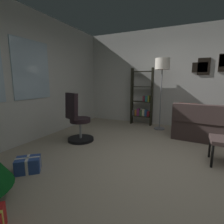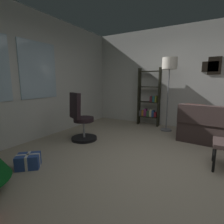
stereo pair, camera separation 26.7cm
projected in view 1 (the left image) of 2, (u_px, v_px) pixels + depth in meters
name	position (u px, v px, depth m)	size (l,w,h in m)	color
ground_plane	(169.00, 172.00, 2.55)	(5.37, 5.72, 0.10)	tan
wall_back_with_windows	(24.00, 76.00, 3.48)	(5.37, 0.12, 2.75)	silver
wall_right_with_frames	(184.00, 78.00, 4.74)	(0.12, 5.72, 2.75)	silver
couch	(222.00, 127.00, 3.80)	(1.64, 1.88, 0.81)	#392B29
gift_box_blue	(28.00, 165.00, 2.44)	(0.39, 0.40, 0.21)	#2D4C99
office_chair	(78.00, 123.00, 3.64)	(0.58, 0.56, 1.05)	black
bookshelf	(142.00, 100.00, 5.07)	(0.18, 0.64, 1.66)	black
floor_lamp	(162.00, 69.00, 4.38)	(0.37, 0.37, 1.86)	slate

